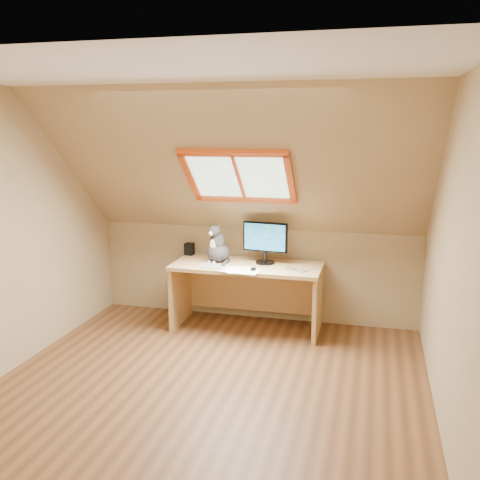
% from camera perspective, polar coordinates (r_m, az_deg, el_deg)
% --- Properties ---
extents(ground, '(3.50, 3.50, 0.00)m').
position_cam_1_polar(ground, '(4.48, -3.53, -15.57)').
color(ground, brown).
rests_on(ground, ground).
extents(room_shell, '(3.52, 3.52, 2.41)m').
position_cam_1_polar(room_shell, '(3.94, -4.21, 2.63)').
color(room_shell, tan).
rests_on(room_shell, ground).
extents(desk, '(1.52, 0.67, 0.70)m').
position_cam_1_polar(desk, '(5.60, 0.90, -4.58)').
color(desk, tan).
rests_on(desk, ground).
extents(monitor, '(0.47, 0.20, 0.43)m').
position_cam_1_polar(monitor, '(5.46, 2.71, 0.02)').
color(monitor, black).
rests_on(monitor, desk).
extents(cat, '(0.33, 0.35, 0.43)m').
position_cam_1_polar(cat, '(5.54, -2.37, -0.83)').
color(cat, '#403A38').
rests_on(cat, desk).
extents(desk_speaker, '(0.10, 0.10, 0.13)m').
position_cam_1_polar(desk_speaker, '(5.90, -5.42, -0.96)').
color(desk_speaker, black).
rests_on(desk_speaker, desk).
extents(graphics_tablet, '(0.29, 0.22, 0.01)m').
position_cam_1_polar(graphics_tablet, '(5.39, -2.76, -2.79)').
color(graphics_tablet, '#B2B2B7').
rests_on(graphics_tablet, desk).
extents(mouse, '(0.06, 0.10, 0.03)m').
position_cam_1_polar(mouse, '(5.23, 1.42, -3.12)').
color(mouse, black).
rests_on(mouse, desk).
extents(papers, '(0.35, 0.30, 0.01)m').
position_cam_1_polar(papers, '(5.24, -0.33, -3.22)').
color(papers, white).
rests_on(papers, desk).
extents(cables, '(0.51, 0.26, 0.01)m').
position_cam_1_polar(cables, '(5.28, 5.00, -3.14)').
color(cables, silver).
rests_on(cables, desk).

